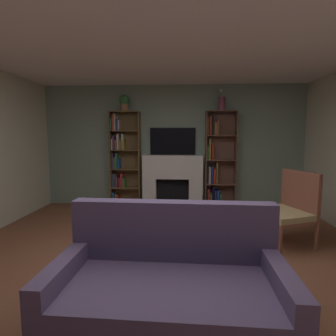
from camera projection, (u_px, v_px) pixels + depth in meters
The scene contains 12 objects.
ground_plane at pixel (162, 275), 3.02m from camera, with size 7.45×7.45×0.00m, color brown.
wall_back_accent at pixel (173, 146), 5.97m from camera, with size 5.74×0.06×2.63m, color gray.
ceiling at pixel (161, 23), 2.71m from camera, with size 5.74×6.33×0.06m, color white.
fireplace at pixel (173, 179), 5.90m from camera, with size 1.39×0.56×1.13m.
tv at pixel (173, 141), 5.90m from camera, with size 0.98×0.06×0.58m, color black.
bookshelf_left at pixel (123, 159), 5.93m from camera, with size 0.64×0.28×2.06m.
bookshelf_right at pixel (217, 164), 5.83m from camera, with size 0.64×0.28×2.06m.
potted_plant at pixel (124, 102), 5.74m from camera, with size 0.21×0.21×0.34m.
vase_with_flowers at pixel (222, 103), 5.63m from camera, with size 0.14×0.14×0.45m.
couch at pixel (170, 291), 2.20m from camera, with size 1.86×1.00×0.95m.
armchair at pixel (288, 208), 3.84m from camera, with size 0.83×0.86×1.04m.
coffee_table at pixel (173, 249), 2.93m from camera, with size 0.80×0.53×0.37m.
Camera 1 is at (0.23, -2.85, 1.53)m, focal length 29.04 mm.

